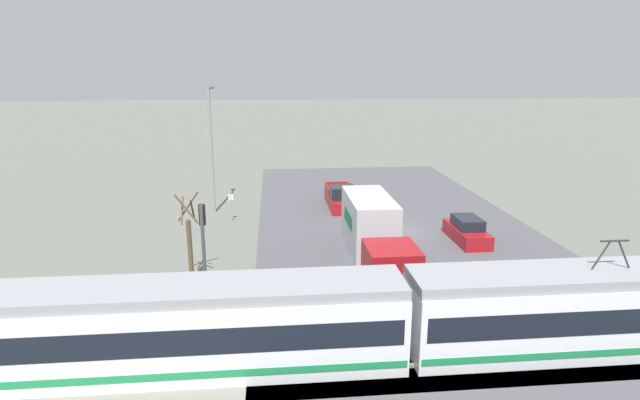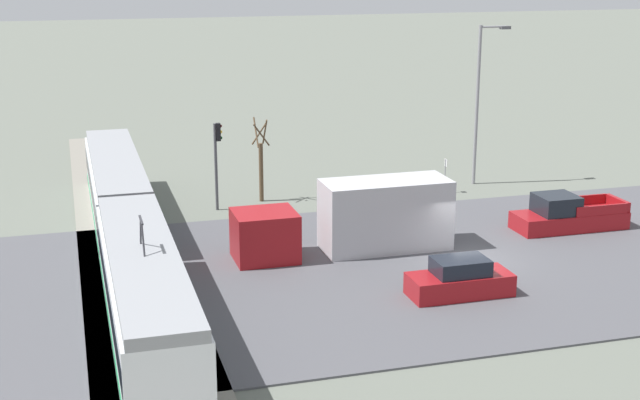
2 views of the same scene
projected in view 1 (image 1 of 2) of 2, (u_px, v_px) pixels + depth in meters
name	position (u px, v px, depth m)	size (l,w,h in m)	color
ground_plane	(398.00, 233.00, 33.41)	(320.00, 320.00, 0.00)	#60665B
road_surface	(398.00, 232.00, 33.40)	(18.66, 45.60, 0.08)	#4C4C51
rail_bed	(493.00, 352.00, 19.11)	(65.98, 4.40, 0.22)	gray
light_rail_tram	(406.00, 319.00, 18.39)	(30.67, 2.64, 4.38)	white
box_truck	(374.00, 232.00, 28.41)	(2.51, 10.13, 3.27)	maroon
pickup_truck	(341.00, 198.00, 39.42)	(2.05, 5.70, 1.80)	maroon
sedan_car_0	(467.00, 231.00, 31.39)	(1.73, 4.20, 1.55)	maroon
traffic_light_pole	(203.00, 240.00, 22.44)	(0.28, 0.47, 4.76)	#47474C
street_tree	(190.00, 242.00, 25.11)	(1.12, 0.93, 4.72)	brown
street_lamp_near_crossing	(211.00, 142.00, 37.12)	(0.36, 1.95, 9.45)	gray
no_parking_sign	(231.00, 205.00, 35.67)	(0.32, 0.08, 2.01)	gray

